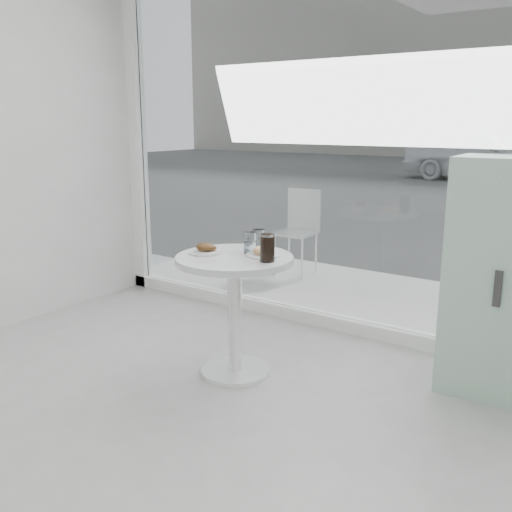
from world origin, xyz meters
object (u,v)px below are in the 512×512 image
Objects in this scene: plate_fritter at (206,249)px; water_tumbler_b at (258,240)px; patio_chair at (299,226)px; cola_glass at (267,248)px; mint_cabinet at (507,280)px; water_tumbler_a at (250,244)px; main_table at (235,291)px; plate_donut at (263,253)px; car_white at (483,155)px.

plate_fritter is 1.63× the size of water_tumbler_b.
patio_chair is 5.22× the size of cola_glass.
water_tumbler_b is (0.86, -1.98, 0.29)m from patio_chair.
cola_glass is (-1.18, -0.69, 0.16)m from mint_cabinet.
cola_glass reaches higher than water_tumbler_a.
water_tumbler_a reaches higher than main_table.
water_tumbler_b reaches higher than plate_donut.
patio_chair is 2.35m from plate_donut.
car_white reaches higher than main_table.
patio_chair is 2.29m from water_tumbler_a.
car_white is 13.30m from plate_donut.
cola_glass reaches higher than plate_donut.
plate_donut reaches higher than main_table.
main_table is 5.84× the size of water_tumbler_a.
patio_chair is 2.49m from cola_glass.
car_white is at bearing 101.75° from mint_cabinet.
mint_cabinet is 0.34× the size of car_white.
car_white is at bearing 98.24° from plate_donut.
water_tumbler_a reaches higher than plate_donut.
plate_fritter is (-0.19, -0.05, 0.25)m from main_table.
mint_cabinet is 10.48× the size of water_tumbler_a.
water_tumbler_a is 0.12m from water_tumbler_b.
plate_fritter is (0.66, -2.26, 0.26)m from patio_chair.
car_white is at bearing 96.76° from plate_fritter.
patio_chair is 2.37m from plate_fritter.
car_white reaches higher than cola_glass.
mint_cabinet reaches higher than cola_glass.
plate_donut is 1.60× the size of water_tumbler_a.
plate_fritter is (1.58, -13.30, 0.11)m from car_white.
main_table is 0.30m from plate_donut.
main_table is 6.02× the size of water_tumbler_b.
mint_cabinet is 6.53× the size of plate_donut.
water_tumbler_a reaches higher than plate_fritter.
water_tumbler_b reaches higher than main_table.
plate_donut is 0.20m from water_tumbler_b.
main_table is 0.31m from plate_fritter.
plate_fritter is 1.28× the size of cola_glass.
patio_chair is 6.45× the size of water_tumbler_a.
patio_chair is at bearing 113.55° from water_tumbler_b.
water_tumbler_b is at bearing -69.75° from patio_chair.
patio_chair is at bearing 106.38° from plate_fritter.
mint_cabinet is 1.41m from plate_donut.
main_table is at bearing 179.47° from cola_glass.
mint_cabinet is at bearing 17.71° from water_tumbler_b.
car_white is 13.14m from water_tumbler_b.
water_tumbler_a is (-0.11, 0.03, 0.04)m from plate_donut.
plate_donut is at bearing -157.62° from mint_cabinet.
plate_fritter is at bearing -76.92° from patio_chair.
water_tumbler_b is at bearing -164.75° from mint_cabinet.
water_tumbler_b is (0.20, 0.28, 0.03)m from plate_fritter.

